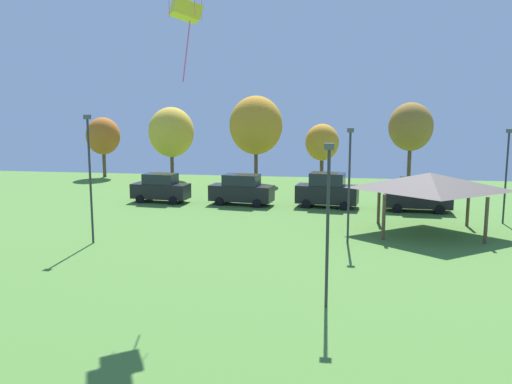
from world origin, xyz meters
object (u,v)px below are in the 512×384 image
(parked_car_third_from_left, at_px, (327,190))
(treeline_tree_2, at_px, (256,125))
(treeline_tree_1, at_px, (171,132))
(park_pavilion, at_px, (430,181))
(parked_car_rightmost_in_row, at_px, (418,195))
(treeline_tree_3, at_px, (322,143))
(light_post_1, at_px, (90,173))
(light_post_2, at_px, (328,216))
(light_post_0, at_px, (349,179))
(treeline_tree_4, at_px, (411,127))
(light_post_3, at_px, (506,171))
(treeline_tree_0, at_px, (103,136))
(parked_car_leftmost, at_px, (161,188))
(parked_car_second_from_left, at_px, (241,190))

(parked_car_third_from_left, height_order, treeline_tree_2, treeline_tree_2)
(treeline_tree_1, bearing_deg, park_pavilion, -42.36)
(parked_car_rightmost_in_row, xyz_separation_m, treeline_tree_3, (-7.44, 14.20, 2.73))
(light_post_1, distance_m, treeline_tree_2, 25.70)
(parked_car_rightmost_in_row, bearing_deg, light_post_1, -144.36)
(parked_car_rightmost_in_row, bearing_deg, light_post_2, -103.86)
(light_post_0, relative_size, treeline_tree_4, 0.81)
(park_pavilion, distance_m, light_post_2, 14.27)
(light_post_2, bearing_deg, light_post_3, 57.02)
(parked_car_rightmost_in_row, xyz_separation_m, treeline_tree_0, (-30.33, 14.26, 3.15))
(light_post_2, xyz_separation_m, treeline_tree_2, (-7.98, 32.74, 2.13))
(treeline_tree_2, bearing_deg, parked_car_leftmost, -114.56)
(treeline_tree_1, xyz_separation_m, treeline_tree_2, (8.85, -0.82, 0.77))
(parked_car_leftmost, xyz_separation_m, park_pavilion, (19.12, -7.37, 1.96))
(treeline_tree_1, xyz_separation_m, treeline_tree_4, (23.56, 0.02, 0.67))
(parked_car_leftmost, height_order, parked_car_rightmost_in_row, parked_car_rightmost_in_row)
(parked_car_second_from_left, relative_size, parked_car_rightmost_in_row, 1.06)
(parked_car_second_from_left, bearing_deg, treeline_tree_2, 101.94)
(parked_car_second_from_left, relative_size, treeline_tree_1, 0.68)
(parked_car_leftmost, xyz_separation_m, light_post_1, (0.57, -12.92, 2.79))
(parked_car_third_from_left, height_order, parked_car_rightmost_in_row, parked_car_third_from_left)
(parked_car_rightmost_in_row, distance_m, treeline_tree_4, 14.40)
(light_post_1, relative_size, treeline_tree_1, 0.95)
(parked_car_third_from_left, height_order, light_post_0, light_post_0)
(light_post_0, bearing_deg, parked_car_leftmost, 143.50)
(treeline_tree_1, height_order, treeline_tree_3, treeline_tree_1)
(parked_car_second_from_left, distance_m, treeline_tree_1, 16.79)
(parked_car_leftmost, distance_m, parked_car_second_from_left, 6.47)
(parked_car_third_from_left, xyz_separation_m, treeline_tree_1, (-16.21, 13.09, 3.57))
(park_pavilion, distance_m, treeline_tree_0, 36.67)
(parked_car_third_from_left, relative_size, treeline_tree_0, 0.75)
(parked_car_leftmost, relative_size, parked_car_second_from_left, 0.92)
(parked_car_rightmost_in_row, height_order, treeline_tree_1, treeline_tree_1)
(treeline_tree_0, relative_size, treeline_tree_1, 0.85)
(treeline_tree_1, bearing_deg, parked_car_rightmost_in_row, -31.10)
(parked_car_leftmost, height_order, park_pavilion, park_pavilion)
(parked_car_rightmost_in_row, distance_m, light_post_0, 11.45)
(parked_car_rightmost_in_row, bearing_deg, parked_car_leftmost, -179.36)
(treeline_tree_4, bearing_deg, parked_car_leftmost, -147.22)
(parked_car_rightmost_in_row, distance_m, light_post_2, 20.85)
(parked_car_leftmost, relative_size, light_post_0, 0.73)
(parked_car_rightmost_in_row, xyz_separation_m, treeline_tree_4, (0.89, 13.70, 4.32))
(treeline_tree_0, bearing_deg, park_pavilion, -34.95)
(park_pavilion, xyz_separation_m, treeline_tree_1, (-22.39, 20.42, 1.74))
(parked_car_rightmost_in_row, bearing_deg, treeline_tree_1, 151.42)
(parked_car_leftmost, relative_size, treeline_tree_4, 0.59)
(parked_car_leftmost, height_order, treeline_tree_2, treeline_tree_2)
(treeline_tree_2, bearing_deg, light_post_0, -68.91)
(light_post_0, distance_m, treeline_tree_0, 35.10)
(park_pavilion, height_order, light_post_2, light_post_2)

